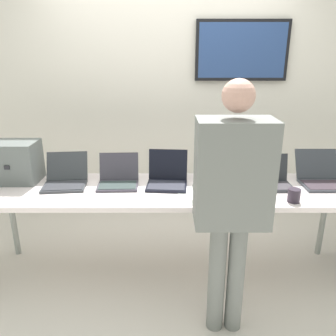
% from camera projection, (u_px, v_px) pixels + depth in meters
% --- Properties ---
extents(ground, '(8.00, 8.00, 0.04)m').
position_uv_depth(ground, '(168.00, 271.00, 2.89)').
color(ground, beige).
extents(back_wall, '(8.00, 0.11, 2.66)m').
position_uv_depth(back_wall, '(170.00, 96.00, 3.52)').
color(back_wall, silver).
rests_on(back_wall, ground).
extents(workbench, '(3.00, 0.70, 0.76)m').
position_uv_depth(workbench, '(168.00, 194.00, 2.66)').
color(workbench, white).
rests_on(workbench, ground).
extents(equipment_box, '(0.38, 0.29, 0.34)m').
position_uv_depth(equipment_box, '(15.00, 162.00, 2.74)').
color(equipment_box, '#585F5D').
rests_on(equipment_box, workbench).
extents(laptop_station_0, '(0.36, 0.38, 0.23)m').
position_uv_depth(laptop_station_0, '(66.00, 178.00, 2.70)').
color(laptop_station_0, '#33363B').
rests_on(laptop_station_0, workbench).
extents(laptop_station_1, '(0.33, 0.32, 0.23)m').
position_uv_depth(laptop_station_1, '(118.00, 178.00, 2.70)').
color(laptop_station_1, '#3A3742').
rests_on(laptop_station_1, workbench).
extents(laptop_station_2, '(0.34, 0.33, 0.26)m').
position_uv_depth(laptop_station_2, '(167.00, 177.00, 2.70)').
color(laptop_station_2, black).
rests_on(laptop_station_2, workbench).
extents(laptop_station_3, '(0.35, 0.36, 0.25)m').
position_uv_depth(laptop_station_3, '(218.00, 178.00, 2.70)').
color(laptop_station_3, '#1F2824').
rests_on(laptop_station_3, workbench).
extents(laptop_station_4, '(0.31, 0.28, 0.24)m').
position_uv_depth(laptop_station_4, '(271.00, 179.00, 2.68)').
color(laptop_station_4, '#25272B').
rests_on(laptop_station_4, workbench).
extents(laptop_station_5, '(0.35, 0.39, 0.25)m').
position_uv_depth(laptop_station_5, '(321.00, 177.00, 2.72)').
color(laptop_station_5, '#34373E').
rests_on(laptop_station_5, workbench).
extents(person, '(0.44, 0.58, 1.65)m').
position_uv_depth(person, '(232.00, 191.00, 1.98)').
color(person, slate).
rests_on(person, ground).
extents(coffee_mug, '(0.09, 0.09, 0.10)m').
position_uv_depth(coffee_mug, '(294.00, 195.00, 2.39)').
color(coffee_mug, '#2C232F').
rests_on(coffee_mug, workbench).
extents(paper_sheet, '(0.24, 0.31, 0.00)m').
position_uv_depth(paper_sheet, '(193.00, 197.00, 2.48)').
color(paper_sheet, white).
rests_on(paper_sheet, workbench).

